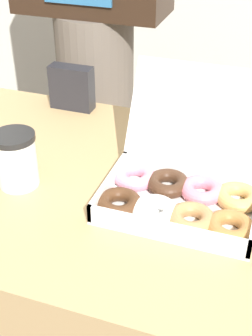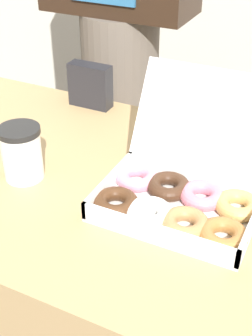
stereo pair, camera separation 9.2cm
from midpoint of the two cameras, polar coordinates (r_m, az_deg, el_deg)
table at (r=1.28m, az=-8.06°, el=-14.31°), size 1.03×0.69×0.74m
donut_box at (r=0.92m, az=3.98°, el=-2.67°), size 0.33×0.31×0.23m
coffee_cup at (r=1.00m, az=-15.84°, el=0.93°), size 0.09×0.09×0.12m
napkin_holder at (r=1.30m, az=-8.69°, el=9.61°), size 0.12×0.04×0.12m
person_customer at (r=1.50m, az=-5.85°, el=17.62°), size 0.45×0.25×1.71m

